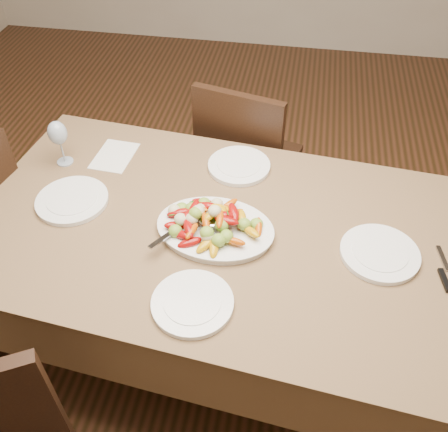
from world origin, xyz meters
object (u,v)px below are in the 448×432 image
chair_far (251,160)px  plate_far (239,166)px  plate_near (192,303)px  plate_right (380,253)px  serving_platter (215,230)px  dining_table (224,294)px  wine_glass (60,142)px  plate_left (72,200)px

chair_far → plate_far: chair_far is taller
plate_far → plate_near: size_ratio=0.99×
plate_right → plate_far: 0.66m
serving_platter → plate_right: serving_platter is taller
serving_platter → plate_far: size_ratio=1.60×
dining_table → plate_right: plate_right is taller
wine_glass → serving_platter: bearing=-23.2°
serving_platter → wine_glass: size_ratio=1.97×
dining_table → plate_near: size_ratio=7.25×
plate_right → plate_near: (-0.57, -0.31, 0.00)m
plate_near → dining_table: bearing=83.6°
plate_right → plate_near: same height
dining_table → plate_far: bearing=89.9°
plate_left → plate_far: bearing=28.2°
dining_table → wine_glass: bearing=159.3°
plate_left → plate_near: 0.67m
plate_right → chair_far: bearing=123.1°
dining_table → plate_left: size_ratio=6.85×
serving_platter → chair_far: bearing=88.0°
dining_table → serving_platter: (-0.03, -0.02, 0.39)m
plate_far → wine_glass: (-0.71, -0.09, 0.09)m
plate_left → plate_near: bearing=-35.1°
plate_far → serving_platter: bearing=-94.1°
plate_left → plate_right: bearing=-3.8°
plate_left → plate_right: same height
chair_far → plate_near: bearing=102.1°
chair_far → plate_near: size_ratio=3.74×
plate_left → wine_glass: bearing=118.7°
wine_glass → plate_far: bearing=7.0°
plate_right → wine_glass: size_ratio=1.29×
plate_left → plate_near: (0.55, -0.38, 0.00)m
chair_far → wine_glass: size_ratio=4.64×
chair_far → wine_glass: (-0.71, -0.52, 0.39)m
dining_table → plate_left: (-0.58, 0.04, 0.39)m
serving_platter → plate_right: bearing=-1.1°
plate_left → serving_platter: bearing=-6.6°
chair_far → serving_platter: 0.86m
plate_left → plate_far: (0.58, 0.31, 0.00)m
wine_glass → plate_left: bearing=-61.3°
serving_platter → plate_far: 0.38m
plate_far → wine_glass: 0.72m
plate_right → wine_glass: 1.28m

